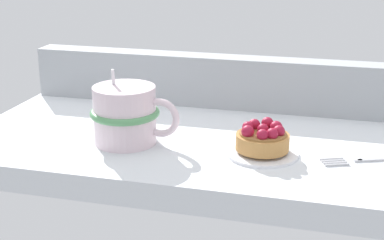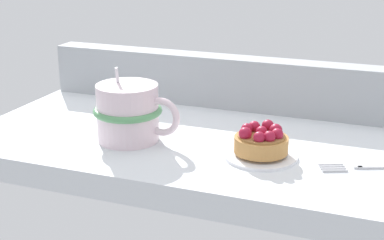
{
  "view_description": "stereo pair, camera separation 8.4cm",
  "coord_description": "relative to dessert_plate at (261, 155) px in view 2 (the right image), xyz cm",
  "views": [
    {
      "loc": [
        16.16,
        -82.82,
        31.28
      ],
      "look_at": [
        -4.39,
        -5.78,
        4.51
      ],
      "focal_mm": 52.97,
      "sensor_mm": 36.0,
      "label": 1
    },
    {
      "loc": [
        24.15,
        -80.23,
        31.28
      ],
      "look_at": [
        -4.39,
        -5.78,
        4.51
      ],
      "focal_mm": 52.97,
      "sensor_mm": 36.0,
      "label": 2
    }
  ],
  "objects": [
    {
      "name": "ground_plane",
      "position": [
        -6.21,
        5.61,
        -2.36
      ],
      "size": [
        83.5,
        38.74,
        3.89
      ],
      "primitive_type": "cube",
      "color": "silver"
    },
    {
      "name": "window_rail_back",
      "position": [
        -6.21,
        22.47,
        4.28
      ],
      "size": [
        81.83,
        5.02,
        9.41
      ],
      "primitive_type": "cube",
      "color": "#9EA3A8",
      "rests_on": "ground_plane"
    },
    {
      "name": "dessert_plate",
      "position": [
        0.0,
        0.0,
        0.0
      ],
      "size": [
        10.68,
        10.68,
        0.9
      ],
      "color": "white",
      "rests_on": "ground_plane"
    },
    {
      "name": "raspberry_tart",
      "position": [
        0.02,
        0.02,
        2.18
      ],
      "size": [
        7.81,
        7.81,
        4.1
      ],
      "color": "#B77F42",
      "rests_on": "dessert_plate"
    },
    {
      "name": "coffee_mug",
      "position": [
        -20.96,
        -0.34,
        4.11
      ],
      "size": [
        14.06,
        10.7,
        11.54
      ],
      "color": "silver",
      "rests_on": "ground_plane"
    },
    {
      "name": "dessert_fork",
      "position": [
        16.68,
        2.15,
        -0.12
      ],
      "size": [
        16.93,
        8.22,
        0.6
      ],
      "color": "#B7B7BC",
      "rests_on": "ground_plane"
    }
  ]
}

